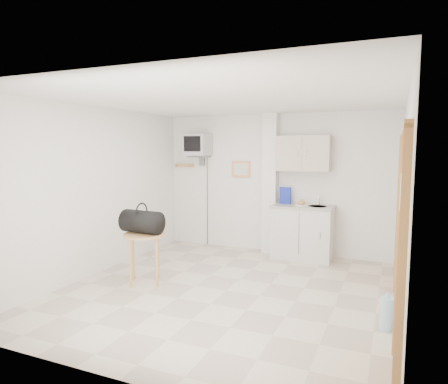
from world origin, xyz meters
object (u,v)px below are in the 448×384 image
at_px(water_bottle, 386,313).
at_px(crt_television, 197,146).
at_px(duffel_bag, 142,222).
at_px(round_table, 144,241).

bearing_deg(water_bottle, crt_television, 144.77).
xyz_separation_m(duffel_bag, water_bottle, (3.20, -0.26, -0.69)).
distance_m(round_table, duffel_bag, 0.28).
height_order(crt_television, duffel_bag, crt_television).
height_order(round_table, water_bottle, round_table).
relative_size(crt_television, water_bottle, 5.46).
relative_size(crt_television, duffel_bag, 3.56).
relative_size(round_table, water_bottle, 1.79).
relative_size(crt_television, round_table, 3.05).
bearing_deg(water_bottle, duffel_bag, 175.44).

